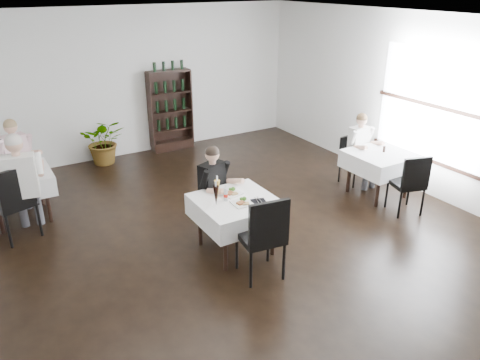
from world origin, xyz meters
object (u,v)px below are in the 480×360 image
(wine_shelf, at_px, (171,111))
(potted_tree, at_px, (104,141))
(main_table, at_px, (236,209))
(diner_main, at_px, (216,185))

(wine_shelf, relative_size, potted_tree, 1.85)
(wine_shelf, height_order, potted_tree, wine_shelf)
(wine_shelf, relative_size, main_table, 1.70)
(potted_tree, height_order, diner_main, diner_main)
(potted_tree, relative_size, diner_main, 0.69)
(wine_shelf, bearing_deg, diner_main, -103.54)
(wine_shelf, xyz_separation_m, main_table, (-0.90, -4.31, -0.23))
(wine_shelf, distance_m, potted_tree, 1.55)
(potted_tree, bearing_deg, main_table, -81.81)
(wine_shelf, xyz_separation_m, diner_main, (-0.92, -3.80, -0.06))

